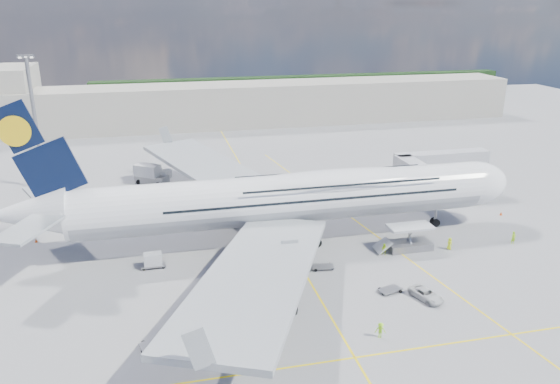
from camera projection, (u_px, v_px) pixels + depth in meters
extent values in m
plane|color=gray|center=(303.00, 270.00, 74.15)|extent=(300.00, 300.00, 0.00)
cube|color=yellow|center=(303.00, 270.00, 74.15)|extent=(0.25, 220.00, 0.01)
cube|color=yellow|center=(355.00, 358.00, 55.75)|extent=(120.00, 0.25, 0.01)
cube|color=yellow|center=(371.00, 232.00, 86.36)|extent=(14.16, 99.06, 0.01)
cylinder|color=white|center=(286.00, 198.00, 81.12)|extent=(62.00, 7.20, 7.20)
cylinder|color=#9EA0A5|center=(286.00, 199.00, 81.17)|extent=(60.76, 7.13, 7.13)
ellipsoid|color=white|center=(337.00, 182.00, 82.20)|extent=(36.00, 6.84, 3.76)
ellipsoid|color=white|center=(472.00, 184.00, 87.80)|extent=(11.52, 7.20, 7.20)
ellipsoid|color=black|center=(491.00, 179.00, 88.30)|extent=(3.84, 4.16, 1.44)
cone|color=white|center=(29.00, 213.00, 73.22)|extent=(10.00, 6.84, 6.84)
cube|color=black|center=(35.00, 149.00, 70.76)|extent=(11.02, 0.46, 14.61)
cylinder|color=yellow|center=(15.00, 131.00, 69.49)|extent=(4.00, 0.60, 4.00)
cube|color=#999EA3|center=(216.00, 172.00, 98.19)|extent=(25.49, 39.15, 3.35)
cube|color=#999EA3|center=(259.00, 272.00, 61.40)|extent=(25.49, 39.15, 3.35)
cylinder|color=#B7BABF|center=(251.00, 196.00, 93.16)|extent=(5.20, 3.50, 3.50)
cylinder|color=#B7BABF|center=(217.00, 179.00, 101.85)|extent=(5.20, 3.50, 3.50)
cylinder|color=#B7BABF|center=(286.00, 259.00, 70.16)|extent=(5.20, 3.50, 3.50)
cylinder|color=#B7BABF|center=(269.00, 304.00, 59.53)|extent=(5.20, 3.50, 3.50)
cylinder|color=gray|center=(436.00, 213.00, 88.01)|extent=(0.44, 0.44, 3.80)
cylinder|color=black|center=(435.00, 222.00, 88.52)|extent=(1.30, 0.90, 1.30)
cylinder|color=gray|center=(285.00, 227.00, 82.63)|extent=(0.56, 0.56, 3.80)
cylinder|color=black|center=(281.00, 228.00, 86.05)|extent=(1.50, 0.90, 1.50)
cube|color=#B7B7BC|center=(414.00, 169.00, 94.32)|extent=(3.00, 10.00, 2.60)
cube|color=#B7B7BC|center=(442.00, 159.00, 100.64)|extent=(18.00, 3.00, 2.60)
cylinder|color=gray|center=(415.00, 183.00, 98.67)|extent=(0.80, 0.80, 7.10)
cylinder|color=black|center=(414.00, 199.00, 99.69)|extent=(0.90, 0.80, 0.90)
cylinder|color=gray|center=(478.00, 174.00, 103.53)|extent=(1.00, 1.00, 7.10)
cube|color=gray|center=(476.00, 190.00, 104.56)|extent=(2.00, 2.00, 0.80)
cylinder|color=#B7B7BC|center=(424.00, 176.00, 90.82)|extent=(3.60, 3.60, 2.80)
cube|color=silver|center=(410.00, 227.00, 79.33)|extent=(6.50, 3.20, 0.35)
cube|color=gray|center=(409.00, 245.00, 80.30)|extent=(6.50, 3.20, 1.10)
cube|color=gray|center=(410.00, 236.00, 79.81)|extent=(0.22, 1.99, 3.00)
cylinder|color=black|center=(396.00, 252.00, 78.70)|extent=(0.70, 0.30, 0.70)
cube|color=silver|center=(382.00, 245.00, 79.25)|extent=(2.16, 2.60, 1.60)
cylinder|color=gray|center=(36.00, 125.00, 102.84)|extent=(0.70, 0.70, 25.00)
cube|color=gray|center=(26.00, 56.00, 98.68)|extent=(3.00, 0.40, 0.60)
cube|color=#B2AD9E|center=(217.00, 105.00, 159.58)|extent=(180.00, 16.00, 12.00)
cube|color=#193814|center=(306.00, 86.00, 210.24)|extent=(160.00, 6.00, 8.00)
cube|color=gray|center=(157.00, 344.00, 57.35)|extent=(3.75, 2.61, 0.20)
cylinder|color=black|center=(143.00, 351.00, 56.48)|extent=(0.50, 0.20, 0.50)
cylinder|color=black|center=(169.00, 340.00, 58.32)|extent=(0.50, 0.20, 0.50)
cube|color=gray|center=(250.00, 270.00, 73.28)|extent=(3.65, 2.35, 0.20)
cylinder|color=black|center=(241.00, 274.00, 72.41)|extent=(0.50, 0.20, 0.50)
cylinder|color=black|center=(259.00, 267.00, 74.24)|extent=(0.50, 0.20, 0.50)
cube|color=silver|center=(250.00, 264.00, 72.98)|extent=(2.74, 2.08, 1.70)
cube|color=gray|center=(251.00, 277.00, 71.47)|extent=(2.95, 1.63, 0.17)
cylinder|color=black|center=(242.00, 281.00, 70.73)|extent=(0.43, 0.17, 0.43)
cylinder|color=black|center=(258.00, 275.00, 72.30)|extent=(0.43, 0.17, 0.43)
cube|color=silver|center=(250.00, 272.00, 71.22)|extent=(2.18, 1.51, 1.46)
cube|color=gray|center=(153.00, 265.00, 74.72)|extent=(3.27, 1.75, 0.20)
cylinder|color=black|center=(144.00, 269.00, 73.89)|extent=(0.48, 0.20, 0.48)
cylinder|color=black|center=(163.00, 263.00, 75.66)|extent=(0.48, 0.20, 0.48)
cube|color=silver|center=(153.00, 259.00, 74.44)|extent=(2.40, 1.64, 1.64)
cube|color=gray|center=(323.00, 266.00, 74.33)|extent=(3.17, 2.04, 0.18)
cylinder|color=black|center=(316.00, 270.00, 73.58)|extent=(0.43, 0.18, 0.43)
cylinder|color=black|center=(330.00, 264.00, 75.17)|extent=(0.43, 0.18, 0.43)
cube|color=gray|center=(390.00, 289.00, 68.35)|extent=(3.24, 2.40, 0.17)
cylinder|color=black|center=(383.00, 294.00, 67.61)|extent=(0.43, 0.17, 0.43)
cylinder|color=black|center=(397.00, 287.00, 69.18)|extent=(0.43, 0.17, 0.43)
cube|color=silver|center=(240.00, 310.00, 63.26)|extent=(2.68, 1.30, 1.23)
cube|color=black|center=(240.00, 304.00, 63.01)|extent=(0.98, 1.16, 0.47)
cylinder|color=black|center=(233.00, 316.00, 62.69)|extent=(0.60, 0.24, 0.60)
cylinder|color=black|center=(248.00, 309.00, 64.05)|extent=(0.60, 0.24, 0.60)
cube|color=gray|center=(257.00, 205.00, 95.05)|extent=(6.80, 3.29, 2.01)
cube|color=silver|center=(253.00, 195.00, 94.27)|extent=(5.12, 3.15, 2.21)
cube|color=silver|center=(271.00, 199.00, 95.29)|extent=(2.11, 2.54, 1.61)
cube|color=black|center=(275.00, 198.00, 95.38)|extent=(0.43, 2.01, 0.90)
cylinder|color=black|center=(270.00, 209.00, 94.61)|extent=(1.11, 0.35, 1.11)
cylinder|color=black|center=(243.00, 206.00, 95.78)|extent=(1.11, 0.35, 1.11)
cube|color=#E54E0C|center=(253.00, 199.00, 94.50)|extent=(5.18, 3.21, 0.50)
cube|color=gray|center=(152.00, 180.00, 108.62)|extent=(6.88, 5.96, 2.07)
cube|color=silver|center=(147.00, 170.00, 107.83)|extent=(5.53, 5.01, 2.27)
cube|color=silver|center=(165.00, 174.00, 108.88)|extent=(2.90, 3.01, 1.65)
cube|color=black|center=(168.00, 173.00, 108.96)|extent=(1.34, 1.76, 0.93)
cylinder|color=black|center=(164.00, 183.00, 108.17)|extent=(1.14, 0.36, 1.14)
cylinder|color=black|center=(140.00, 181.00, 109.38)|extent=(1.14, 0.36, 1.14)
imported|color=silver|center=(426.00, 294.00, 66.62)|extent=(3.52, 5.05, 1.28)
imported|color=#A2E418|center=(513.00, 238.00, 81.84)|extent=(0.76, 0.54, 1.96)
imported|color=#AEE418|center=(384.00, 249.00, 78.18)|extent=(1.09, 1.07, 1.77)
imported|color=#BDEB18|center=(221.00, 317.00, 61.44)|extent=(0.44, 1.01, 1.70)
imported|color=#E5FF1A|center=(450.00, 244.00, 80.03)|extent=(0.78, 1.01, 1.83)
imported|color=#9BEE19|center=(380.00, 330.00, 58.83)|extent=(1.33, 1.02, 1.81)
cone|color=#E54E0C|center=(501.00, 214.00, 93.15)|extent=(0.46, 0.46, 0.59)
cube|color=#E54E0C|center=(501.00, 215.00, 93.24)|extent=(0.40, 0.40, 0.03)
cone|color=#E54E0C|center=(184.00, 214.00, 93.10)|extent=(0.42, 0.42, 0.53)
cube|color=#E54E0C|center=(184.00, 215.00, 93.18)|extent=(0.36, 0.36, 0.03)
cone|color=#E54E0C|center=(193.00, 185.00, 107.79)|extent=(0.43, 0.43, 0.55)
cube|color=#E54E0C|center=(193.00, 186.00, 107.87)|extent=(0.37, 0.37, 0.03)
cone|color=#E54E0C|center=(207.00, 285.00, 69.54)|extent=(0.38, 0.38, 0.48)
cube|color=#E54E0C|center=(207.00, 287.00, 69.61)|extent=(0.33, 0.33, 0.03)
cone|color=#E54E0C|center=(175.00, 355.00, 55.79)|extent=(0.40, 0.40, 0.51)
cube|color=#E54E0C|center=(175.00, 357.00, 55.87)|extent=(0.34, 0.34, 0.03)
cone|color=#E54E0C|center=(36.00, 240.00, 82.58)|extent=(0.46, 0.46, 0.58)
cube|color=#E54E0C|center=(36.00, 242.00, 82.67)|extent=(0.39, 0.39, 0.03)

